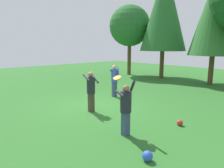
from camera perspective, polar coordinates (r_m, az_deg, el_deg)
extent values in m
plane|color=#2D6B28|center=(9.50, -4.66, -6.20)|extent=(40.00, 40.00, 0.00)
cube|color=#38476B|center=(6.51, 3.73, -10.79)|extent=(0.19, 0.22, 0.74)
cylinder|color=#23232D|center=(6.29, 3.81, -4.92)|extent=(0.34, 0.34, 0.64)
sphere|color=#8C6647|center=(6.19, 3.86, -1.22)|extent=(0.21, 0.21, 0.21)
cylinder|color=#23232D|center=(6.14, 2.15, -2.62)|extent=(0.54, 0.27, 0.12)
cylinder|color=#23232D|center=(6.28, 5.51, -0.92)|extent=(0.38, 0.20, 0.50)
cube|color=#4C382D|center=(8.74, -5.72, -5.04)|extent=(0.19, 0.22, 0.79)
cylinder|color=#23232D|center=(8.57, -5.81, -0.31)|extent=(0.34, 0.34, 0.68)
sphere|color=#8C6647|center=(8.50, -5.86, 2.61)|extent=(0.22, 0.22, 0.22)
cylinder|color=#23232D|center=(8.61, -4.64, 1.39)|extent=(0.57, 0.18, 0.30)
cylinder|color=#23232D|center=(8.43, -7.07, 1.72)|extent=(0.58, 0.18, 0.26)
cube|color=#38476B|center=(11.20, 0.65, -1.47)|extent=(0.19, 0.22, 0.80)
cylinder|color=#334C9E|center=(11.07, 0.66, 2.32)|extent=(0.34, 0.34, 0.70)
sphere|color=tan|center=(11.01, 0.67, 4.64)|extent=(0.23, 0.23, 0.23)
cylinder|color=#334C9E|center=(11.05, 1.70, 3.47)|extent=(0.46, 0.42, 0.38)
cylinder|color=#334C9E|center=(11.03, -0.38, 3.73)|extent=(0.50, 0.45, 0.18)
cylinder|color=orange|center=(6.76, 1.43, 1.71)|extent=(0.30, 0.29, 0.13)
sphere|color=orange|center=(12.74, 3.33, -1.41)|extent=(0.19, 0.19, 0.19)
sphere|color=red|center=(7.68, 18.11, -10.04)|extent=(0.21, 0.21, 0.21)
sphere|color=blue|center=(5.33, 9.70, -18.88)|extent=(0.26, 0.26, 0.26)
cylinder|color=brown|center=(19.71, 4.74, 7.49)|extent=(0.33, 0.33, 3.37)
sphere|color=#28662D|center=(19.75, 4.87, 15.61)|extent=(3.71, 3.71, 3.71)
cylinder|color=brown|center=(18.05, 13.60, 8.20)|extent=(0.35, 0.35, 4.16)
cone|color=#28662D|center=(18.27, 14.11, 19.33)|extent=(3.74, 3.74, 6.65)
cylinder|color=brown|center=(16.17, 25.73, 6.44)|extent=(0.34, 0.34, 3.73)
cone|color=#337033|center=(16.31, 26.66, 17.58)|extent=(3.35, 3.35, 5.96)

